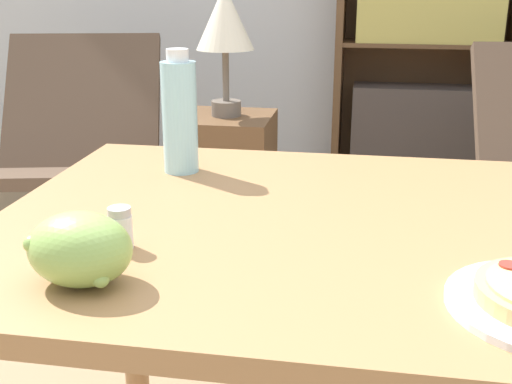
{
  "coord_description": "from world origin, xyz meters",
  "views": [
    {
      "loc": [
        0.08,
        -0.91,
        1.13
      ],
      "look_at": [
        -0.08,
        0.02,
        0.8
      ],
      "focal_mm": 45.0,
      "sensor_mm": 36.0,
      "label": 1
    }
  ],
  "objects": [
    {
      "name": "salt_shaker",
      "position": [
        -0.26,
        -0.09,
        0.78
      ],
      "size": [
        0.04,
        0.04,
        0.06
      ],
      "color": "white",
      "rests_on": "dining_table"
    },
    {
      "name": "side_table",
      "position": [
        -0.43,
        1.39,
        0.31
      ],
      "size": [
        0.34,
        0.34,
        0.63
      ],
      "color": "brown",
      "rests_on": "ground_plane"
    },
    {
      "name": "drink_bottle",
      "position": [
        -0.28,
        0.31,
        0.86
      ],
      "size": [
        0.07,
        0.07,
        0.25
      ],
      "color": "#A3DBEA",
      "rests_on": "dining_table"
    },
    {
      "name": "grape_bunch",
      "position": [
        -0.27,
        -0.21,
        0.79
      ],
      "size": [
        0.14,
        0.11,
        0.1
      ],
      "color": "#93BC5B",
      "rests_on": "dining_table"
    },
    {
      "name": "dining_table",
      "position": [
        -0.02,
        0.08,
        0.63
      ],
      "size": [
        1.01,
        0.83,
        0.74
      ],
      "color": "#A37549",
      "rests_on": "ground_plane"
    },
    {
      "name": "bookshelf",
      "position": [
        0.36,
        2.44,
        0.73
      ],
      "size": [
        0.88,
        0.32,
        1.6
      ],
      "color": "brown",
      "rests_on": "ground_plane"
    },
    {
      "name": "lounge_chair_near",
      "position": [
        -1.09,
        1.51,
        0.29
      ],
      "size": [
        0.79,
        0.89,
        0.88
      ],
      "rotation": [
        0.0,
        0.0,
        0.22
      ],
      "color": "slate",
      "rests_on": "ground_plane"
    },
    {
      "name": "table_lamp",
      "position": [
        -0.43,
        1.39,
        0.96
      ],
      "size": [
        0.21,
        0.21,
        0.47
      ],
      "color": "#665B51",
      "rests_on": "side_table"
    }
  ]
}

